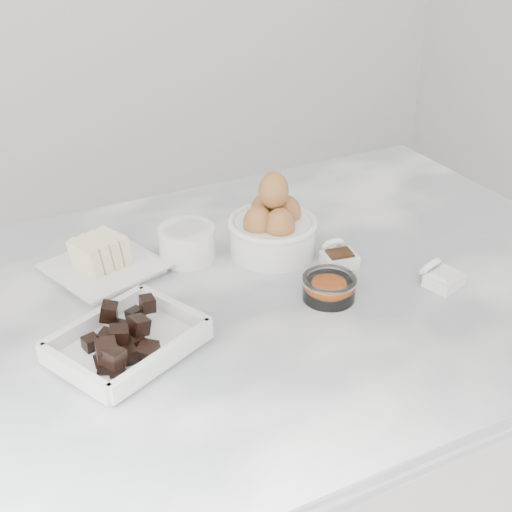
{
  "coord_description": "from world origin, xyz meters",
  "views": [
    {
      "loc": [
        -0.43,
        -0.84,
        1.54
      ],
      "look_at": [
        0.02,
        0.03,
        0.98
      ],
      "focal_mm": 50.0,
      "sensor_mm": 36.0,
      "label": 1
    }
  ],
  "objects_px": {
    "sugar_ramekin": "(187,242)",
    "honey_bowl": "(271,246)",
    "chocolate_dish": "(127,338)",
    "zest_bowl": "(329,287)",
    "egg_bowl": "(273,227)",
    "vanilla_spoon": "(338,256)",
    "butter_plate": "(102,260)",
    "salt_spoon": "(441,276)"
  },
  "relations": [
    {
      "from": "butter_plate",
      "to": "egg_bowl",
      "type": "relative_size",
      "value": 1.32
    },
    {
      "from": "chocolate_dish",
      "to": "honey_bowl",
      "type": "height_order",
      "value": "chocolate_dish"
    },
    {
      "from": "honey_bowl",
      "to": "zest_bowl",
      "type": "xyz_separation_m",
      "value": [
        0.01,
        -0.16,
        0.01
      ]
    },
    {
      "from": "sugar_ramekin",
      "to": "honey_bowl",
      "type": "xyz_separation_m",
      "value": [
        0.13,
        -0.05,
        -0.02
      ]
    },
    {
      "from": "butter_plate",
      "to": "sugar_ramekin",
      "type": "bearing_deg",
      "value": -7.67
    },
    {
      "from": "chocolate_dish",
      "to": "zest_bowl",
      "type": "xyz_separation_m",
      "value": [
        0.32,
        -0.01,
        -0.0
      ]
    },
    {
      "from": "honey_bowl",
      "to": "salt_spoon",
      "type": "distance_m",
      "value": 0.28
    },
    {
      "from": "sugar_ramekin",
      "to": "salt_spoon",
      "type": "height_order",
      "value": "sugar_ramekin"
    },
    {
      "from": "vanilla_spoon",
      "to": "sugar_ramekin",
      "type": "bearing_deg",
      "value": 148.59
    },
    {
      "from": "chocolate_dish",
      "to": "sugar_ramekin",
      "type": "height_order",
      "value": "sugar_ramekin"
    },
    {
      "from": "chocolate_dish",
      "to": "vanilla_spoon",
      "type": "height_order",
      "value": "chocolate_dish"
    },
    {
      "from": "chocolate_dish",
      "to": "sugar_ramekin",
      "type": "distance_m",
      "value": 0.27
    },
    {
      "from": "chocolate_dish",
      "to": "egg_bowl",
      "type": "height_order",
      "value": "egg_bowl"
    },
    {
      "from": "sugar_ramekin",
      "to": "vanilla_spoon",
      "type": "distance_m",
      "value": 0.25
    },
    {
      "from": "egg_bowl",
      "to": "honey_bowl",
      "type": "height_order",
      "value": "egg_bowl"
    },
    {
      "from": "salt_spoon",
      "to": "sugar_ramekin",
      "type": "bearing_deg",
      "value": 140.93
    },
    {
      "from": "vanilla_spoon",
      "to": "butter_plate",
      "type": "bearing_deg",
      "value": 157.1
    },
    {
      "from": "chocolate_dish",
      "to": "zest_bowl",
      "type": "relative_size",
      "value": 2.78
    },
    {
      "from": "honey_bowl",
      "to": "zest_bowl",
      "type": "height_order",
      "value": "zest_bowl"
    },
    {
      "from": "zest_bowl",
      "to": "chocolate_dish",
      "type": "bearing_deg",
      "value": 177.65
    },
    {
      "from": "butter_plate",
      "to": "zest_bowl",
      "type": "bearing_deg",
      "value": -39.42
    },
    {
      "from": "butter_plate",
      "to": "salt_spoon",
      "type": "height_order",
      "value": "butter_plate"
    },
    {
      "from": "sugar_ramekin",
      "to": "vanilla_spoon",
      "type": "relative_size",
      "value": 1.28
    },
    {
      "from": "egg_bowl",
      "to": "vanilla_spoon",
      "type": "height_order",
      "value": "egg_bowl"
    },
    {
      "from": "butter_plate",
      "to": "egg_bowl",
      "type": "distance_m",
      "value": 0.29
    },
    {
      "from": "chocolate_dish",
      "to": "sugar_ramekin",
      "type": "xyz_separation_m",
      "value": [
        0.17,
        0.2,
        0.01
      ]
    },
    {
      "from": "chocolate_dish",
      "to": "honey_bowl",
      "type": "bearing_deg",
      "value": 26.2
    },
    {
      "from": "butter_plate",
      "to": "honey_bowl",
      "type": "xyz_separation_m",
      "value": [
        0.27,
        -0.07,
        -0.01
      ]
    },
    {
      "from": "chocolate_dish",
      "to": "salt_spoon",
      "type": "bearing_deg",
      "value": -6.9
    },
    {
      "from": "butter_plate",
      "to": "sugar_ramekin",
      "type": "xyz_separation_m",
      "value": [
        0.14,
        -0.02,
        0.01
      ]
    },
    {
      "from": "butter_plate",
      "to": "salt_spoon",
      "type": "distance_m",
      "value": 0.54
    },
    {
      "from": "butter_plate",
      "to": "vanilla_spoon",
      "type": "relative_size",
      "value": 2.71
    },
    {
      "from": "honey_bowl",
      "to": "vanilla_spoon",
      "type": "distance_m",
      "value": 0.11
    },
    {
      "from": "zest_bowl",
      "to": "vanilla_spoon",
      "type": "distance_m",
      "value": 0.11
    },
    {
      "from": "sugar_ramekin",
      "to": "honey_bowl",
      "type": "distance_m",
      "value": 0.14
    },
    {
      "from": "honey_bowl",
      "to": "zest_bowl",
      "type": "relative_size",
      "value": 0.76
    },
    {
      "from": "chocolate_dish",
      "to": "vanilla_spoon",
      "type": "relative_size",
      "value": 3.21
    },
    {
      "from": "butter_plate",
      "to": "sugar_ramekin",
      "type": "relative_size",
      "value": 2.12
    },
    {
      "from": "sugar_ramekin",
      "to": "salt_spoon",
      "type": "distance_m",
      "value": 0.42
    },
    {
      "from": "chocolate_dish",
      "to": "butter_plate",
      "type": "relative_size",
      "value": 1.18
    },
    {
      "from": "egg_bowl",
      "to": "honey_bowl",
      "type": "relative_size",
      "value": 2.35
    },
    {
      "from": "chocolate_dish",
      "to": "vanilla_spoon",
      "type": "xyz_separation_m",
      "value": [
        0.39,
        0.07,
        -0.01
      ]
    }
  ]
}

